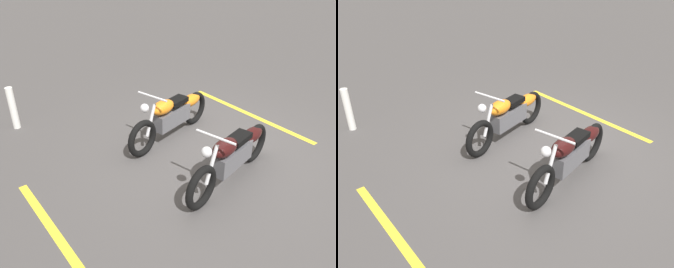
# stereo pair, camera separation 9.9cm
# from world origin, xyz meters

# --- Properties ---
(ground_plane) EXTENTS (60.00, 60.00, 0.00)m
(ground_plane) POSITION_xyz_m (0.00, 0.00, 0.00)
(ground_plane) COLOR #474444
(motorcycle_bright_foreground) EXTENTS (2.15, 0.88, 1.04)m
(motorcycle_bright_foreground) POSITION_xyz_m (0.36, -0.84, 0.46)
(motorcycle_bright_foreground) COLOR black
(motorcycle_bright_foreground) RESTS_ON ground
(motorcycle_dark_foreground) EXTENTS (2.16, 0.86, 1.04)m
(motorcycle_dark_foreground) POSITION_xyz_m (0.35, 0.80, 0.46)
(motorcycle_dark_foreground) COLOR black
(motorcycle_dark_foreground) RESTS_ON ground
(bollard_post) EXTENTS (0.14, 0.14, 0.86)m
(bollard_post) POSITION_xyz_m (2.76, -2.85, 0.43)
(bollard_post) COLOR white
(bollard_post) RESTS_ON ground
(parking_stripe_near) EXTENTS (0.39, 3.20, 0.01)m
(parking_stripe_near) POSITION_xyz_m (-1.57, -0.74, 0.00)
(parking_stripe_near) COLOR yellow
(parking_stripe_near) RESTS_ON ground
(parking_stripe_mid) EXTENTS (0.39, 3.20, 0.01)m
(parking_stripe_mid) POSITION_xyz_m (3.02, 0.77, 0.00)
(parking_stripe_mid) COLOR yellow
(parking_stripe_mid) RESTS_ON ground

